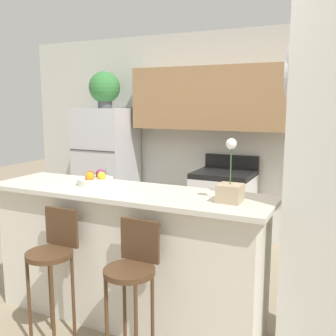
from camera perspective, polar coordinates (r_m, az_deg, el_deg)
The scene contains 12 objects.
ground_plane at distance 3.37m, azimuth -5.95°, elevation -20.79°, with size 14.00×14.00×0.00m, color gray.
wall_back at distance 4.80m, azimuth 8.52°, elevation 6.74°, with size 5.60×0.38×2.55m.
pillar_right at distance 2.65m, azimuth 20.75°, elevation -0.13°, with size 0.38×0.33×2.55m.
counter_bar at distance 3.14m, azimuth -6.11°, elevation -12.42°, with size 2.24×0.63×1.05m.
refrigerator at distance 5.29m, azimuth -8.90°, elevation -0.27°, with size 0.71×0.64×1.62m.
stove_range at distance 4.68m, azimuth 8.03°, elevation -5.95°, with size 0.66×0.63×1.07m.
bar_stool_left at distance 2.95m, azimuth -16.34°, elevation -12.19°, with size 0.33×0.33×0.95m.
bar_stool_right at distance 2.59m, azimuth -5.20°, elevation -14.96°, with size 0.33×0.33×0.95m.
potted_plant_on_fridge at distance 5.22m, azimuth -9.20°, elevation 11.37°, with size 0.40×0.40×0.47m.
orchid_vase at distance 2.61m, azimuth 9.01°, elevation -2.87°, with size 0.16×0.16×0.42m.
fruit_bowl at distance 3.21m, azimuth -10.48°, elevation -1.66°, with size 0.29×0.29×0.12m.
trash_bin at distance 4.97m, azimuth -4.54°, elevation -8.22°, with size 0.28×0.28×0.38m.
Camera 1 is at (1.54, -2.47, 1.69)m, focal length 42.00 mm.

